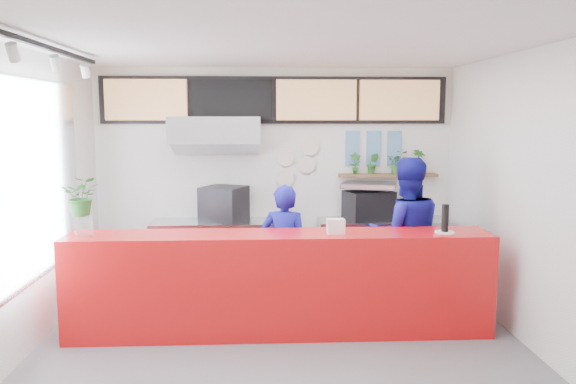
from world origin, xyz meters
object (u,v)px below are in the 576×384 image
(pepper_mill, at_px, (445,218))
(service_counter, at_px, (280,283))
(staff_center, at_px, (284,250))
(staff_right, at_px, (405,236))
(panini_oven, at_px, (224,204))
(espresso_machine, at_px, (369,205))

(pepper_mill, bearing_deg, service_counter, 177.62)
(staff_center, bearing_deg, pepper_mill, 173.31)
(staff_center, xyz_separation_m, staff_right, (1.42, -0.00, 0.15))
(panini_oven, relative_size, espresso_machine, 0.85)
(service_counter, bearing_deg, pepper_mill, -2.38)
(espresso_machine, relative_size, pepper_mill, 2.13)
(espresso_machine, bearing_deg, staff_right, -98.18)
(staff_center, height_order, staff_right, staff_right)
(staff_center, distance_m, pepper_mill, 1.86)
(espresso_machine, distance_m, staff_right, 1.27)
(staff_right, bearing_deg, staff_center, 1.20)
(staff_center, bearing_deg, panini_oven, -43.82)
(panini_oven, bearing_deg, service_counter, -43.77)
(staff_center, relative_size, staff_right, 0.83)
(service_counter, height_order, staff_right, staff_right)
(service_counter, bearing_deg, staff_right, 20.55)
(staff_right, relative_size, pepper_mill, 6.33)
(service_counter, relative_size, panini_oven, 8.51)
(service_counter, xyz_separation_m, pepper_mill, (1.75, -0.07, 0.71))
(service_counter, height_order, pepper_mill, pepper_mill)
(pepper_mill, bearing_deg, espresso_machine, 103.61)
(service_counter, bearing_deg, espresso_machine, 54.29)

